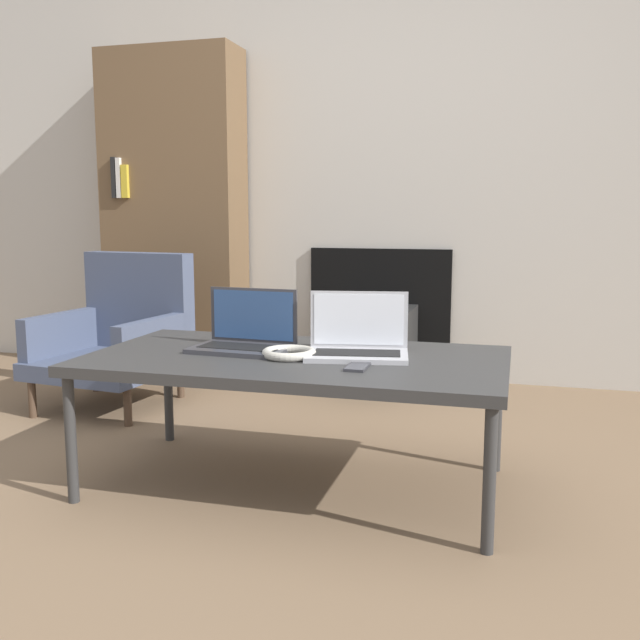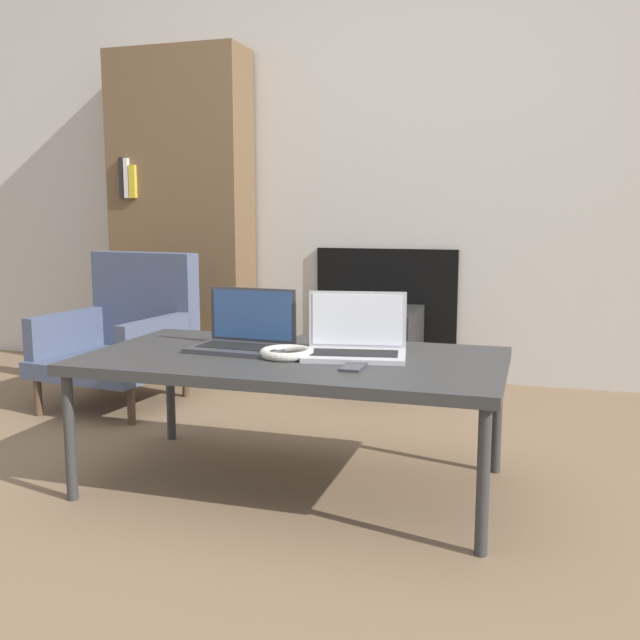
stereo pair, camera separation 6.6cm
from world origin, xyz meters
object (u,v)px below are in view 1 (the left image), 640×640
at_px(phone, 358,366).
at_px(tv, 370,348).
at_px(laptop_left, 246,337).
at_px(armchair, 121,333).
at_px(headphones, 289,353).
at_px(laptop_right, 358,342).

height_order(phone, tv, phone).
bearing_deg(phone, laptop_left, 157.22).
xyz_separation_m(tv, armchair, (-1.12, -0.63, 0.13)).
bearing_deg(laptop_left, headphones, -22.39).
bearing_deg(tv, phone, -79.73).
bearing_deg(headphones, tv, 91.18).
relative_size(laptop_left, tv, 0.67).
height_order(laptop_left, tv, laptop_left).
distance_m(phone, armchair, 1.70).
xyz_separation_m(headphones, armchair, (-1.15, 0.85, -0.13)).
distance_m(tv, armchair, 1.29).
bearing_deg(laptop_right, phone, -86.69).
bearing_deg(armchair, laptop_right, -22.66).
distance_m(laptop_left, phone, 0.49).
bearing_deg(phone, tv, 100.27).
distance_m(laptop_left, armchair, 1.23).
distance_m(headphones, armchair, 1.43).
bearing_deg(headphones, laptop_right, 23.27).
bearing_deg(armchair, laptop_left, -31.92).
relative_size(laptop_right, headphones, 2.02).
bearing_deg(armchair, phone, -27.47).
height_order(laptop_left, phone, laptop_left).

